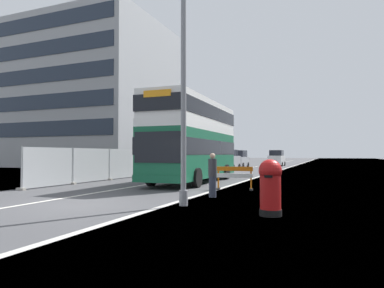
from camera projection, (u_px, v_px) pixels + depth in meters
The scene contains 13 objects.
ground at pixel (93, 207), 11.37m from camera, with size 140.00×280.00×0.10m.
double_decker_bus at pixel (194, 139), 20.83m from camera, with size 3.14×10.33×4.89m.
lamppost_foreground at pixel (184, 87), 11.40m from camera, with size 0.29×0.70×8.34m.
red_pillar_postbox at pixel (270, 185), 9.48m from camera, with size 0.64×0.64×1.56m.
roadworks_barrier at pixel (235, 175), 16.23m from camera, with size 1.73×0.74×1.10m.
construction_site_fence at pixel (158, 162), 28.62m from camera, with size 0.44×27.40×2.09m.
car_oncoming_near at pixel (228, 160), 37.60m from camera, with size 2.01×3.90×2.18m.
car_receding_mid at pixel (239, 159), 44.19m from camera, with size 1.96×4.47×2.17m.
car_receding_far at pixel (277, 159), 48.70m from camera, with size 2.03×4.47×2.24m.
bare_tree_far_verge_near at pixel (178, 149), 49.33m from camera, with size 2.45×2.00×4.84m.
bare_tree_far_verge_mid at pixel (175, 149), 49.63m from camera, with size 2.98×3.05×4.67m.
pedestrian_at_kerb at pixel (213, 175), 13.51m from camera, with size 0.34×0.34×1.73m.
backdrop_office_block at pixel (88, 97), 48.44m from camera, with size 21.21×16.15×19.43m.
Camera 1 is at (8.01, -9.18, 1.71)m, focal length 32.08 mm.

